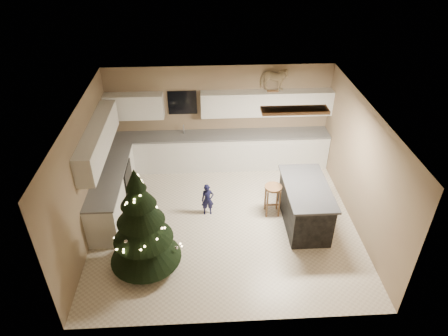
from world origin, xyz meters
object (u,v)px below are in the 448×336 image
Objects in this scene: rocking_horse at (274,79)px; toddler at (208,200)px; christmas_tree at (142,229)px; bar_stool at (273,193)px; island at (305,205)px.

toddler is at bearing 159.18° from rocking_horse.
bar_stool is at bearing 28.20° from christmas_tree.
toddler reaches higher than bar_stool.
rocking_horse is at bearing 46.47° from toddler.
rocking_horse is (1.64, 2.03, 1.93)m from toddler.
rocking_horse is at bearing 99.13° from island.
christmas_tree is at bearing -151.80° from bar_stool.
bar_stool is 0.95× the size of toddler.
toddler is (-1.41, 0.06, -0.16)m from bar_stool.
island is at bearing -16.34° from toddler.
bar_stool is 2.75m from rocking_horse.
island is 2.36× the size of bar_stool.
bar_stool is (-0.62, 0.36, 0.06)m from island.
christmas_tree reaches higher than island.
island is at bearing -152.86° from rocking_horse.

